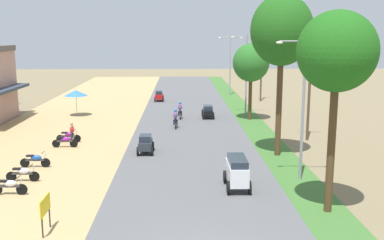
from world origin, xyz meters
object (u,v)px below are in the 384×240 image
object	(u,v)px
street_signboard	(45,208)
car_sedan_black	(208,111)
pedestrian_on_shoulder	(72,132)
car_hatchback_red	(159,95)
parked_motorbike_fourth	(65,141)
vendor_umbrella	(76,93)
car_van_white	(237,171)
parked_motorbike_nearest	(9,185)
motorbike_foreground_rider	(175,119)
median_tree_second	(282,31)
parked_motorbike_second	(23,173)
parked_motorbike_third	(35,159)
parked_motorbike_fifth	(69,136)
median_tree_nearest	(337,53)
median_tree_third	(251,63)
streetlamp_mid	(246,69)
utility_pole_near	(262,59)
car_hatchback_charcoal	(146,143)
streetlamp_near	(303,100)
motorbike_ahead_second	(180,111)
utility_pole_far	(310,80)
streetlamp_far	(230,61)

from	to	relation	value
street_signboard	car_sedan_black	bearing A→B (deg)	72.07
pedestrian_on_shoulder	car_hatchback_red	size ratio (longest dim) A/B	0.81
parked_motorbike_fourth	vendor_umbrella	size ratio (longest dim) A/B	0.71
street_signboard	car_van_white	xyz separation A→B (m)	(8.33, 4.99, -0.08)
street_signboard	parked_motorbike_nearest	bearing A→B (deg)	125.05
vendor_umbrella	motorbike_foreground_rider	size ratio (longest dim) A/B	1.40
parked_motorbike_nearest	car_sedan_black	distance (m)	23.38
parked_motorbike_nearest	median_tree_second	bearing A→B (deg)	25.54
parked_motorbike_second	parked_motorbike_third	size ratio (longest dim) A/B	1.00
parked_motorbike_second	parked_motorbike_fifth	xyz separation A→B (m)	(0.29, 9.01, 0.00)
street_signboard	pedestrian_on_shoulder	xyz separation A→B (m)	(-2.39, 14.75, -0.14)
street_signboard	car_sedan_black	size ratio (longest dim) A/B	0.66
median_tree_nearest	median_tree_third	bearing A→B (deg)	90.33
vendor_umbrella	car_sedan_black	distance (m)	12.95
median_tree_second	car_hatchback_red	world-z (taller)	median_tree_second
parked_motorbike_third	vendor_umbrella	xyz separation A→B (m)	(-1.43, 17.37, 1.75)
car_sedan_black	motorbike_foreground_rider	bearing A→B (deg)	-123.55
parked_motorbike_fourth	car_hatchback_red	world-z (taller)	car_hatchback_red
streetlamp_mid	motorbike_foreground_rider	bearing A→B (deg)	-135.89
street_signboard	median_tree_third	distance (m)	27.19
median_tree_second	median_tree_third	distance (m)	12.86
car_van_white	parked_motorbike_nearest	bearing A→B (deg)	-176.97
parked_motorbike_second	vendor_umbrella	xyz separation A→B (m)	(-1.59, 20.02, 1.75)
parked_motorbike_fourth	vendor_umbrella	distance (m)	12.84
parked_motorbike_second	utility_pole_near	xyz separation A→B (m)	(18.19, 29.60, 4.48)
car_hatchback_charcoal	median_tree_second	bearing A→B (deg)	-4.46
car_van_white	car_sedan_black	size ratio (longest dim) A/B	1.07
car_van_white	street_signboard	bearing A→B (deg)	-149.09
median_tree_third	median_tree_second	bearing A→B (deg)	-90.44
median_tree_second	car_van_white	xyz separation A→B (m)	(-3.52, -6.52, -7.08)
parked_motorbike_third	streetlamp_near	size ratio (longest dim) A/B	0.23
median_tree_second	vendor_umbrella	bearing A→B (deg)	137.90
median_tree_third	car_sedan_black	xyz separation A→B (m)	(-3.87, 0.87, -4.58)
motorbike_ahead_second	parked_motorbike_fourth	bearing A→B (deg)	-127.27
median_tree_nearest	car_sedan_black	world-z (taller)	median_tree_nearest
parked_motorbike_nearest	streetlamp_mid	world-z (taller)	streetlamp_mid
parked_motorbike_fifth	median_tree_second	size ratio (longest dim) A/B	0.17
streetlamp_mid	parked_motorbike_fifth	bearing A→B (deg)	-141.80
parked_motorbike_nearest	pedestrian_on_shoulder	size ratio (longest dim) A/B	1.11
parked_motorbike_fourth	car_hatchback_red	xyz separation A→B (m)	(5.63, 22.01, 0.19)
parked_motorbike_second	median_tree_nearest	distance (m)	17.15
utility_pole_far	pedestrian_on_shoulder	bearing A→B (deg)	-176.36
pedestrian_on_shoulder	parked_motorbike_nearest	bearing A→B (deg)	-93.76
streetlamp_near	motorbike_ahead_second	size ratio (longest dim) A/B	4.26
parked_motorbike_fourth	streetlamp_far	bearing A→B (deg)	61.95
parked_motorbike_second	streetlamp_near	size ratio (longest dim) A/B	0.23
parked_motorbike_third	vendor_umbrella	world-z (taller)	vendor_umbrella
streetlamp_near	streetlamp_mid	xyz separation A→B (m)	(0.00, 20.75, 0.07)
vendor_umbrella	pedestrian_on_shoulder	distance (m)	12.00
parked_motorbike_fifth	car_hatchback_charcoal	bearing A→B (deg)	-28.89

